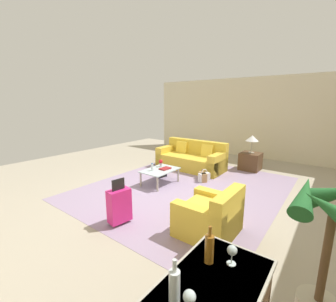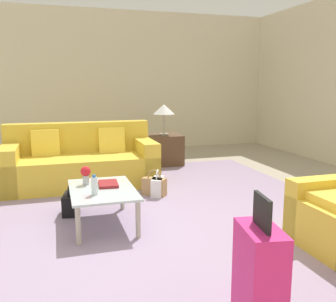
{
  "view_description": "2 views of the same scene",
  "coord_description": "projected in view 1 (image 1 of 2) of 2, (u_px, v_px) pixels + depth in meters",
  "views": [
    {
      "loc": [
        4.02,
        3.15,
        2.16
      ],
      "look_at": [
        0.02,
        0.09,
        1.06
      ],
      "focal_mm": 24.0,
      "sensor_mm": 36.0,
      "label": 1
    },
    {
      "loc": [
        3.46,
        -0.95,
        1.49
      ],
      "look_at": [
        -0.42,
        0.23,
        0.77
      ],
      "focal_mm": 40.0,
      "sensor_mm": 36.0,
      "label": 2
    }
  ],
  "objects": [
    {
      "name": "suitcase_magenta",
      "position": [
        119.0,
        205.0,
        4.01
      ],
      "size": [
        0.43,
        0.28,
        0.85
      ],
      "color": "#D12375",
      "rests_on": "ground"
    },
    {
      "name": "side_table",
      "position": [
        250.0,
        161.0,
        7.28
      ],
      "size": [
        0.61,
        0.61,
        0.56
      ],
      "primitive_type": "cube",
      "color": "#513823",
      "rests_on": "ground"
    },
    {
      "name": "couch",
      "position": [
        192.0,
        159.0,
        7.45
      ],
      "size": [
        0.99,
        2.18,
        0.91
      ],
      "color": "gold",
      "rests_on": "ground"
    },
    {
      "name": "armchair",
      "position": [
        211.0,
        218.0,
        3.7
      ],
      "size": [
        0.94,
        0.88,
        0.82
      ],
      "color": "gold",
      "rests_on": "ground"
    },
    {
      "name": "coffee_table",
      "position": [
        160.0,
        171.0,
        5.98
      ],
      "size": [
        0.99,
        0.67,
        0.4
      ],
      "color": "silver",
      "rests_on": "ground"
    },
    {
      "name": "handbag_tan",
      "position": [
        203.0,
        177.0,
        6.24
      ],
      "size": [
        0.32,
        0.33,
        0.36
      ],
      "color": "tan",
      "rests_on": "ground"
    },
    {
      "name": "wall_left",
      "position": [
        243.0,
        118.0,
        9.05
      ],
      "size": [
        0.12,
        8.0,
        3.1
      ],
      "primitive_type": "cube",
      "color": "beige",
      "rests_on": "ground"
    },
    {
      "name": "wine_bottle_amber",
      "position": [
        209.0,
        248.0,
        1.69
      ],
      "size": [
        0.07,
        0.07,
        0.3
      ],
      "color": "brown",
      "rests_on": "bar_console"
    },
    {
      "name": "handbag_black",
      "position": [
        161.0,
        173.0,
        6.58
      ],
      "size": [
        0.34,
        0.2,
        0.36
      ],
      "color": "black",
      "rests_on": "ground"
    },
    {
      "name": "wine_bottle_clear",
      "position": [
        174.0,
        286.0,
        1.34
      ],
      "size": [
        0.07,
        0.07,
        0.3
      ],
      "color": "silver",
      "rests_on": "bar_console"
    },
    {
      "name": "coffee_table_book",
      "position": [
        165.0,
        168.0,
        6.01
      ],
      "size": [
        0.32,
        0.22,
        0.03
      ],
      "primitive_type": "cube",
      "rotation": [
        0.0,
        0.0,
        -0.07
      ],
      "color": "maroon",
      "rests_on": "coffee_table"
    },
    {
      "name": "water_bottle",
      "position": [
        152.0,
        167.0,
        5.85
      ],
      "size": [
        0.06,
        0.06,
        0.2
      ],
      "color": "silver",
      "rests_on": "coffee_table"
    },
    {
      "name": "wine_glass_leftmost",
      "position": [
        232.0,
        251.0,
        1.67
      ],
      "size": [
        0.08,
        0.08,
        0.15
      ],
      "color": "silver",
      "rests_on": "bar_console"
    },
    {
      "name": "ground_plane",
      "position": [
        166.0,
        193.0,
        5.45
      ],
      "size": [
        12.0,
        12.0,
        0.0
      ],
      "primitive_type": "plane",
      "color": "#A89E89"
    },
    {
      "name": "handbag_white",
      "position": [
        204.0,
        177.0,
        6.22
      ],
      "size": [
        0.35,
        0.26,
        0.36
      ],
      "color": "white",
      "rests_on": "ground"
    },
    {
      "name": "flower_vase",
      "position": [
        161.0,
        162.0,
        6.2
      ],
      "size": [
        0.11,
        0.11,
        0.21
      ],
      "color": "#B2B7BC",
      "rests_on": "coffee_table"
    },
    {
      "name": "area_rug",
      "position": [
        186.0,
        187.0,
        5.79
      ],
      "size": [
        5.2,
        4.4,
        0.01
      ],
      "primitive_type": "cube",
      "color": "#9984A3",
      "rests_on": "ground"
    },
    {
      "name": "potted_palm",
      "position": [
        326.0,
        252.0,
        1.97
      ],
      "size": [
        0.64,
        0.64,
        1.54
      ],
      "color": "#BCB299",
      "rests_on": "ground"
    },
    {
      "name": "table_lamp",
      "position": [
        252.0,
        139.0,
        7.12
      ],
      "size": [
        0.4,
        0.4,
        0.57
      ],
      "color": "#ADA899",
      "rests_on": "side_table"
    },
    {
      "name": "wine_glass_left_of_centre",
      "position": [
        189.0,
        298.0,
        1.27
      ],
      "size": [
        0.08,
        0.08,
        0.15
      ],
      "color": "silver",
      "rests_on": "bar_console"
    }
  ]
}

